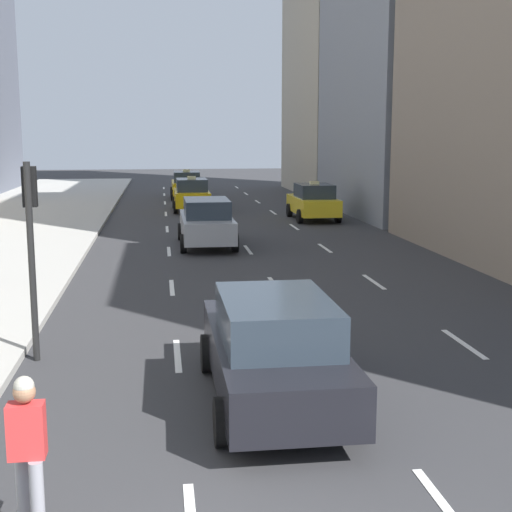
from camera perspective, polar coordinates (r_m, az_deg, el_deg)
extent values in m
cube|color=#ADAAA3|center=(32.75, -19.14, 2.19)|extent=(8.00, 66.00, 0.15)
cube|color=white|center=(13.47, -6.30, -7.90)|extent=(0.12, 2.00, 0.01)
cube|color=white|center=(19.27, -6.75, -2.51)|extent=(0.12, 2.00, 0.01)
cube|color=white|center=(25.17, -6.98, 0.37)|extent=(0.12, 2.00, 0.01)
cube|color=white|center=(31.11, -7.13, 2.15)|extent=(0.12, 2.00, 0.01)
cube|color=white|center=(37.06, -7.22, 3.36)|extent=(0.12, 2.00, 0.01)
cube|color=white|center=(43.03, -7.30, 4.24)|extent=(0.12, 2.00, 0.01)
cube|color=white|center=(49.01, -7.35, 4.90)|extent=(0.12, 2.00, 0.01)
cube|color=white|center=(54.99, -7.39, 5.42)|extent=(0.12, 2.00, 0.01)
cube|color=white|center=(8.52, 15.18, -19.14)|extent=(0.12, 2.00, 0.01)
cube|color=white|center=(13.81, 5.49, -7.44)|extent=(0.12, 2.00, 0.01)
cube|color=white|center=(19.51, 1.51, -2.30)|extent=(0.12, 2.00, 0.01)
cube|color=white|center=(25.35, -0.64, 0.51)|extent=(0.12, 2.00, 0.01)
cube|color=white|center=(31.25, -1.98, 2.25)|extent=(0.12, 2.00, 0.01)
cube|color=white|center=(37.19, -2.90, 3.45)|extent=(0.12, 2.00, 0.01)
cube|color=white|center=(43.14, -3.57, 4.31)|extent=(0.12, 2.00, 0.01)
cube|color=white|center=(49.10, -4.07, 4.96)|extent=(0.12, 2.00, 0.01)
cube|color=white|center=(55.07, -4.47, 5.47)|extent=(0.12, 2.00, 0.01)
cube|color=white|center=(14.68, 16.27, -6.75)|extent=(0.12, 2.00, 0.01)
cube|color=white|center=(20.14, 9.40, -2.05)|extent=(0.12, 2.00, 0.01)
cube|color=white|center=(25.84, 5.53, 0.64)|extent=(0.12, 2.00, 0.01)
cube|color=white|center=(31.65, 3.07, 2.34)|extent=(0.12, 2.00, 0.01)
cube|color=white|center=(37.52, 1.37, 3.51)|extent=(0.12, 2.00, 0.01)
cube|color=white|center=(43.43, 0.13, 4.36)|extent=(0.12, 2.00, 0.01)
cube|color=white|center=(49.36, -0.81, 5.01)|extent=(0.12, 2.00, 0.01)
cube|color=white|center=(55.30, -1.56, 5.52)|extent=(0.12, 2.00, 0.01)
cube|color=yellow|center=(45.76, -5.58, 5.48)|extent=(1.80, 4.40, 0.76)
cube|color=#28333D|center=(45.45, -5.58, 6.33)|extent=(1.58, 2.29, 0.64)
cube|color=#F2E599|center=(45.43, -5.59, 6.82)|extent=(0.44, 0.20, 0.14)
cylinder|color=black|center=(47.13, -6.73, 5.12)|extent=(0.22, 0.66, 0.66)
cylinder|color=black|center=(47.19, -4.54, 5.16)|extent=(0.22, 0.66, 0.66)
cylinder|color=black|center=(44.41, -6.67, 4.84)|extent=(0.22, 0.66, 0.66)
cylinder|color=black|center=(44.48, -4.34, 4.88)|extent=(0.22, 0.66, 0.66)
cube|color=yellow|center=(38.44, -5.17, 4.68)|extent=(1.80, 4.40, 0.76)
cube|color=#28333D|center=(38.13, -5.17, 5.69)|extent=(1.58, 2.29, 0.64)
cube|color=#F2E599|center=(38.10, -5.18, 6.28)|extent=(0.44, 0.20, 0.14)
cylinder|color=black|center=(39.81, -6.55, 4.28)|extent=(0.22, 0.66, 0.66)
cylinder|color=black|center=(39.88, -3.96, 4.33)|extent=(0.22, 0.66, 0.66)
cylinder|color=black|center=(37.09, -6.46, 3.88)|extent=(0.22, 0.66, 0.66)
cylinder|color=black|center=(37.17, -3.68, 3.94)|extent=(0.22, 0.66, 0.66)
cube|color=yellow|center=(34.38, 4.58, 4.09)|extent=(1.80, 4.40, 0.76)
cube|color=#28333D|center=(34.06, 4.69, 5.22)|extent=(1.58, 2.29, 0.64)
cube|color=#F2E599|center=(34.03, 4.70, 5.88)|extent=(0.44, 0.20, 0.14)
cylinder|color=black|center=(35.57, 2.69, 3.69)|extent=(0.22, 0.66, 0.66)
cylinder|color=black|center=(35.94, 5.52, 3.71)|extent=(0.22, 0.66, 0.66)
cylinder|color=black|center=(32.91, 3.53, 3.19)|extent=(0.22, 0.66, 0.66)
cylinder|color=black|center=(33.30, 6.58, 3.22)|extent=(0.22, 0.66, 0.66)
cube|color=black|center=(11.02, 1.32, -8.12)|extent=(1.80, 4.85, 0.73)
cube|color=#28333D|center=(10.55, 1.59, -5.06)|extent=(1.58, 2.52, 0.64)
cylinder|color=black|center=(12.46, -3.90, -7.77)|extent=(0.22, 0.66, 0.66)
cylinder|color=black|center=(12.69, 4.30, -7.44)|extent=(0.22, 0.66, 0.66)
cylinder|color=black|center=(9.64, -2.69, -13.12)|extent=(0.22, 0.66, 0.66)
cylinder|color=black|center=(9.94, 7.96, -12.47)|extent=(0.22, 0.66, 0.66)
cube|color=#9EA0A5|center=(26.28, -3.99, 2.38)|extent=(1.80, 4.92, 0.78)
cube|color=#28333D|center=(25.91, -3.97, 3.86)|extent=(1.58, 2.56, 0.64)
cylinder|color=black|center=(27.80, -6.04, 1.95)|extent=(0.22, 0.66, 0.66)
cylinder|color=black|center=(27.91, -2.34, 2.02)|extent=(0.22, 0.66, 0.66)
cylinder|color=black|center=(24.78, -5.83, 1.00)|extent=(0.22, 0.66, 0.66)
cylinder|color=black|center=(24.90, -1.69, 1.09)|extent=(0.22, 0.66, 0.66)
cylinder|color=gray|center=(8.00, -18.12, -17.44)|extent=(0.14, 0.14, 0.84)
cylinder|color=gray|center=(7.76, -17.08, -18.28)|extent=(0.14, 0.14, 0.84)
cube|color=red|center=(7.58, -17.89, -13.15)|extent=(0.36, 0.22, 0.56)
sphere|color=#9E7051|center=(7.44, -18.05, -10.30)|extent=(0.22, 0.22, 0.22)
sphere|color=#B2AD9E|center=(7.42, -18.08, -9.86)|extent=(0.20, 0.20, 0.20)
cylinder|color=black|center=(13.31, -17.50, -0.56)|extent=(0.12, 0.12, 3.60)
cube|color=black|center=(13.32, -17.67, 5.31)|extent=(0.24, 0.20, 0.72)
sphere|color=red|center=(13.41, -17.64, 6.32)|extent=(0.14, 0.14, 0.14)
sphere|color=#4C3F14|center=(13.43, -17.59, 5.34)|extent=(0.14, 0.14, 0.14)
sphere|color=#198C2D|center=(13.45, -17.54, 4.37)|extent=(0.14, 0.14, 0.14)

